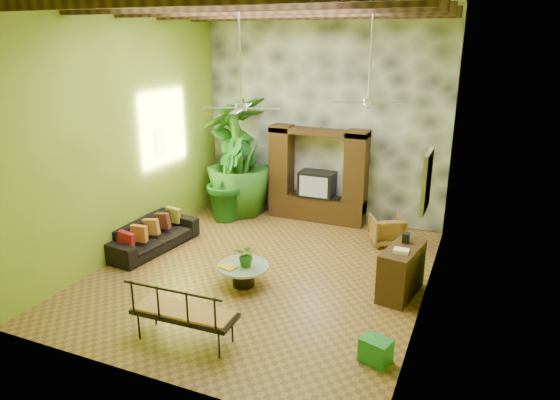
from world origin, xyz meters
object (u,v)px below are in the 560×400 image
at_px(tall_plant_b, 226,179).
at_px(side_console, 401,272).
at_px(tall_plant_a, 237,164).
at_px(iron_bench, 181,311).
at_px(wicker_armchair, 387,230).
at_px(entertainment_center, 317,182).
at_px(sofa, 152,235).
at_px(ceiling_fan_back, 369,90).
at_px(ceiling_fan_front, 241,95).
at_px(coffee_table, 243,272).
at_px(green_bin, 376,350).
at_px(tall_plant_c, 239,156).

distance_m(tall_plant_b, side_console, 5.24).
bearing_deg(tall_plant_a, iron_bench, -69.98).
bearing_deg(wicker_armchair, side_console, 79.80).
relative_size(entertainment_center, sofa, 1.11).
height_order(entertainment_center, ceiling_fan_back, ceiling_fan_back).
xyz_separation_m(wicker_armchair, tall_plant_a, (-4.12, 0.88, 0.88)).
bearing_deg(ceiling_fan_front, coffee_table, -68.40).
relative_size(wicker_armchair, side_console, 0.63).
relative_size(tall_plant_b, green_bin, 5.01).
bearing_deg(tall_plant_a, tall_plant_b, -82.50).
relative_size(sofa, tall_plant_a, 0.90).
bearing_deg(sofa, green_bin, -104.37).
bearing_deg(tall_plant_b, iron_bench, -68.11).
distance_m(tall_plant_a, iron_bench, 6.21).
relative_size(ceiling_fan_front, iron_bench, 1.16).
height_order(coffee_table, side_console, side_console).
bearing_deg(ceiling_fan_back, wicker_armchair, 73.48).
height_order(ceiling_fan_back, side_console, ceiling_fan_back).
distance_m(ceiling_fan_front, sofa, 3.96).
bearing_deg(coffee_table, tall_plant_a, 118.90).
bearing_deg(tall_plant_b, side_console, -25.65).
height_order(sofa, tall_plant_c, tall_plant_c).
bearing_deg(tall_plant_a, entertainment_center, -0.35).
distance_m(coffee_table, iron_bench, 1.99).
xyz_separation_m(ceiling_fan_back, wicker_armchair, (0.32, 1.07, -3.08)).
bearing_deg(sofa, ceiling_fan_front, -93.71).
distance_m(ceiling_fan_back, sofa, 5.37).
bearing_deg(ceiling_fan_back, coffee_table, -131.95).
distance_m(tall_plant_c, coffee_table, 4.18).
distance_m(ceiling_fan_back, coffee_table, 4.03).
relative_size(ceiling_fan_front, coffee_table, 1.95).
xyz_separation_m(ceiling_fan_back, green_bin, (1.04, -3.18, -3.22)).
distance_m(tall_plant_a, side_console, 5.74).
relative_size(tall_plant_c, iron_bench, 1.87).
distance_m(wicker_armchair, iron_bench, 5.32).
distance_m(entertainment_center, side_console, 4.04).
xyz_separation_m(tall_plant_c, green_bin, (4.62, -4.81, -1.32)).
bearing_deg(iron_bench, tall_plant_c, 106.96).
bearing_deg(coffee_table, side_console, 16.03).
xyz_separation_m(sofa, side_console, (5.24, 0.05, 0.13)).
bearing_deg(tall_plant_a, tall_plant_c, -54.58).
bearing_deg(green_bin, tall_plant_c, 133.82).
xyz_separation_m(ceiling_fan_back, iron_bench, (-1.69, -3.85, -2.87)).
bearing_deg(side_console, green_bin, -79.37).
xyz_separation_m(entertainment_center, green_bin, (2.64, -5.11, -0.79)).
bearing_deg(iron_bench, entertainment_center, 87.08).
relative_size(side_console, green_bin, 2.73).
bearing_deg(side_console, ceiling_fan_front, -160.40).
height_order(wicker_armchair, tall_plant_a, tall_plant_a).
xyz_separation_m(tall_plant_a, green_bin, (4.84, -5.13, -1.02)).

